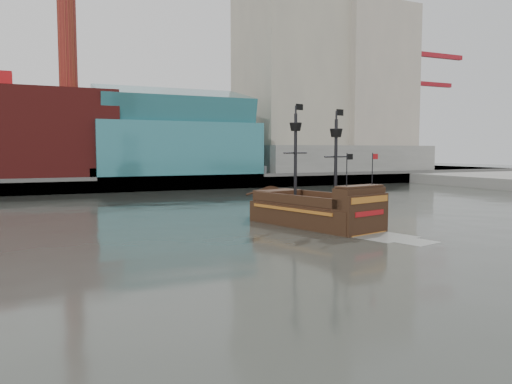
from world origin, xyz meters
name	(u,v)px	position (x,y,z in m)	size (l,w,h in m)	color
ground	(342,278)	(0.00, 0.00, 0.00)	(400.00, 400.00, 0.00)	#282B26
promenade_far	(103,177)	(0.00, 92.00, 1.00)	(220.00, 60.00, 2.00)	slate
seawall	(128,184)	(0.00, 62.50, 1.30)	(220.00, 1.00, 2.60)	#4C4C49
skyline	(131,66)	(5.21, 84.56, 24.55)	(149.00, 45.00, 62.00)	#7E614B
crane_a	(414,105)	(78.63, 82.00, 19.11)	(22.50, 4.00, 32.25)	slate
crane_b	(415,121)	(88.23, 92.00, 15.57)	(19.10, 4.00, 26.25)	slate
pirate_ship	(315,214)	(8.62, 16.83, 1.09)	(8.59, 16.70, 11.99)	black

